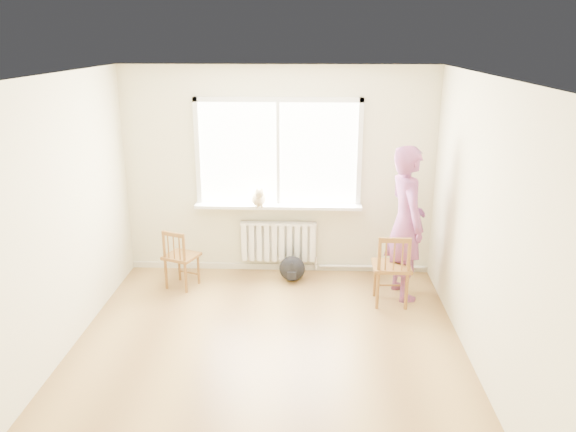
# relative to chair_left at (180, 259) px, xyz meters

# --- Properties ---
(floor) EXTENTS (4.50, 4.50, 0.00)m
(floor) POSITION_rel_chair_left_xyz_m (1.20, -1.61, -0.39)
(floor) COLOR #A67E44
(floor) RESTS_ON ground
(ceiling) EXTENTS (4.50, 4.50, 0.00)m
(ceiling) POSITION_rel_chair_left_xyz_m (1.20, -1.61, 2.31)
(ceiling) COLOR white
(ceiling) RESTS_ON back_wall
(back_wall) EXTENTS (4.00, 0.01, 2.70)m
(back_wall) POSITION_rel_chair_left_xyz_m (1.20, 0.64, 0.96)
(back_wall) COLOR beige
(back_wall) RESTS_ON ground
(window) EXTENTS (2.12, 0.05, 1.42)m
(window) POSITION_rel_chair_left_xyz_m (1.20, 0.61, 1.27)
(window) COLOR white
(window) RESTS_ON back_wall
(windowsill) EXTENTS (2.15, 0.22, 0.04)m
(windowsill) POSITION_rel_chair_left_xyz_m (1.20, 0.53, 0.54)
(windowsill) COLOR white
(windowsill) RESTS_ON back_wall
(radiator) EXTENTS (1.00, 0.12, 0.55)m
(radiator) POSITION_rel_chair_left_xyz_m (1.20, 0.54, 0.05)
(radiator) COLOR white
(radiator) RESTS_ON back_wall
(heating_pipe) EXTENTS (1.40, 0.04, 0.04)m
(heating_pipe) POSITION_rel_chair_left_xyz_m (2.45, 0.58, -0.31)
(heating_pipe) COLOR silver
(heating_pipe) RESTS_ON back_wall
(baseboard) EXTENTS (4.00, 0.03, 0.08)m
(baseboard) POSITION_rel_chair_left_xyz_m (1.20, 0.62, -0.35)
(baseboard) COLOR beige
(baseboard) RESTS_ON ground
(chair_left) EXTENTS (0.49, 0.48, 0.77)m
(chair_left) POSITION_rel_chair_left_xyz_m (0.00, 0.00, 0.00)
(chair_left) COLOR brown
(chair_left) RESTS_ON floor
(chair_right) EXTENTS (0.44, 0.42, 0.88)m
(chair_right) POSITION_rel_chair_left_xyz_m (2.57, -0.36, 0.06)
(chair_right) COLOR brown
(chair_right) RESTS_ON floor
(person) EXTENTS (0.58, 0.75, 1.85)m
(person) POSITION_rel_chair_left_xyz_m (2.75, -0.09, 0.54)
(person) COLOR #B63C41
(person) RESTS_ON floor
(cat) EXTENTS (0.22, 0.41, 0.28)m
(cat) POSITION_rel_chair_left_xyz_m (0.96, 0.44, 0.67)
(cat) COLOR #CAB18A
(cat) RESTS_ON windowsill
(backpack) EXTENTS (0.33, 0.25, 0.33)m
(backpack) POSITION_rel_chair_left_xyz_m (1.39, 0.27, -0.22)
(backpack) COLOR black
(backpack) RESTS_ON floor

